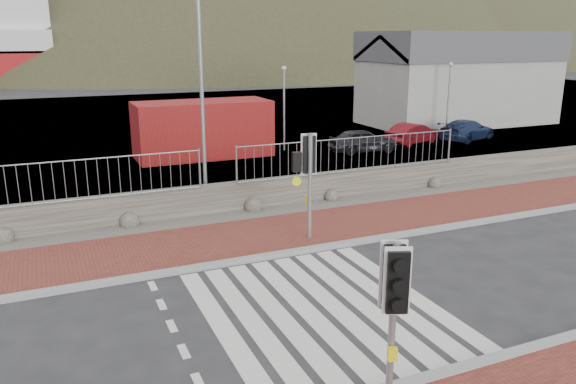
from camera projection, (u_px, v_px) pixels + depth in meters
name	position (u px, v px, depth m)	size (l,w,h in m)	color
ground	(320.00, 308.00, 11.66)	(220.00, 220.00, 0.00)	#28282B
sidewalk_far	(248.00, 238.00, 15.63)	(40.00, 3.00, 0.08)	brown
kerb_far	(267.00, 256.00, 14.30)	(40.00, 0.25, 0.12)	gray
zebra_crossing	(320.00, 308.00, 11.66)	(4.62, 5.60, 0.01)	silver
gravel_strip	(226.00, 218.00, 17.40)	(40.00, 1.50, 0.06)	#59544C
stone_wall	(218.00, 199.00, 17.99)	(40.00, 0.60, 0.90)	#46433A
railing	(218.00, 158.00, 17.49)	(18.07, 0.07, 1.22)	gray
quay	(126.00, 124.00, 36.30)	(120.00, 40.00, 0.50)	#4C4C4F
water	(84.00, 84.00, 67.21)	(220.00, 50.00, 0.05)	#3F4C54
harbor_building	(459.00, 78.00, 36.18)	(12.20, 6.20, 5.80)	#9E9E99
hills_backdrop	(126.00, 206.00, 98.04)	(254.00, 90.00, 100.00)	#2F341F
traffic_signal_near	(394.00, 292.00, 7.99)	(0.44, 0.36, 2.70)	gray
traffic_signal_far	(309.00, 164.00, 15.00)	(0.73, 0.32, 3.00)	gray
streetlight	(205.00, 84.00, 17.69)	(1.46, 0.64, 7.13)	gray
shipping_container	(203.00, 129.00, 26.25)	(6.23, 2.59, 2.59)	maroon
car_a	(363.00, 141.00, 27.38)	(1.36, 3.37, 1.15)	black
car_b	(413.00, 133.00, 29.57)	(1.16, 3.33, 1.10)	#5D0D14
car_c	(467.00, 130.00, 30.61)	(1.58, 3.89, 1.13)	#162345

